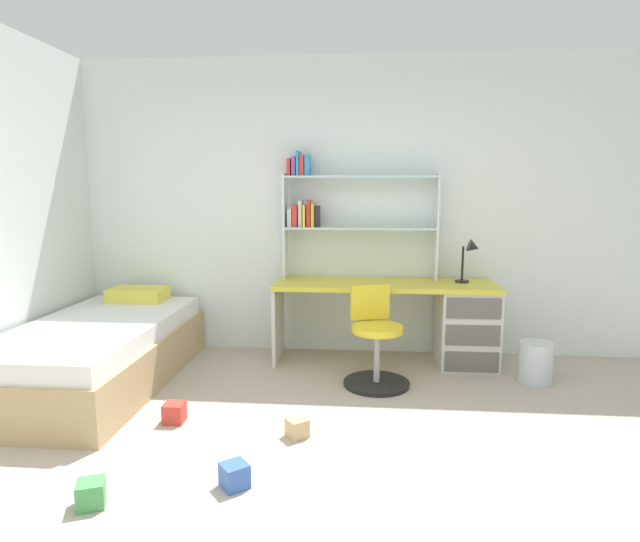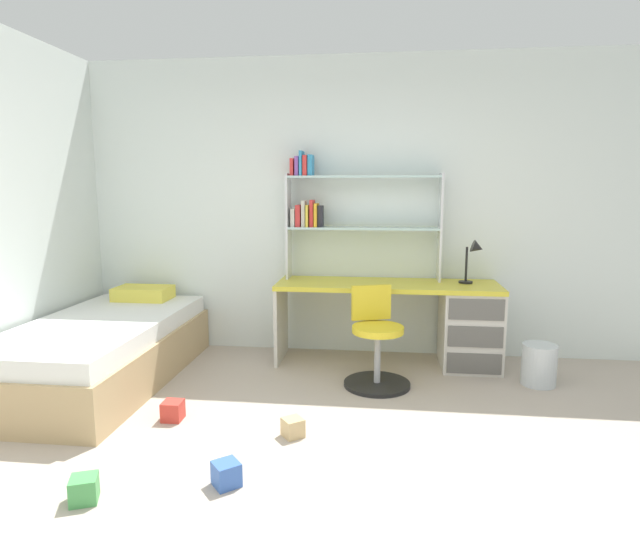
{
  "view_description": "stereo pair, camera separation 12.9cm",
  "coord_description": "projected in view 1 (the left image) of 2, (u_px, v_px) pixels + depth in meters",
  "views": [
    {
      "loc": [
        0.15,
        -2.41,
        1.53
      ],
      "look_at": [
        -0.18,
        1.45,
        0.92
      ],
      "focal_mm": 29.49,
      "sensor_mm": 36.0,
      "label": 1
    },
    {
      "loc": [
        0.28,
        -2.4,
        1.53
      ],
      "look_at": [
        -0.18,
        1.45,
        0.92
      ],
      "focal_mm": 29.49,
      "sensor_mm": 36.0,
      "label": 2
    }
  ],
  "objects": [
    {
      "name": "ground_plane",
      "position": [
        332.0,
        500.0,
        2.62
      ],
      "size": [
        5.96,
        5.9,
        0.02
      ],
      "primitive_type": "cube",
      "color": "#B2A393"
    },
    {
      "name": "room_shell",
      "position": [
        169.0,
        214.0,
        3.74
      ],
      "size": [
        5.96,
        5.9,
        2.71
      ],
      "color": "silver",
      "rests_on": "ground_plane"
    },
    {
      "name": "desk",
      "position": [
        443.0,
        319.0,
        4.59
      ],
      "size": [
        1.92,
        0.59,
        0.72
      ],
      "color": "gold",
      "rests_on": "ground_plane"
    },
    {
      "name": "bookshelf_hutch",
      "position": [
        338.0,
        206.0,
        4.69
      ],
      "size": [
        1.37,
        0.22,
        1.14
      ],
      "color": "silver",
      "rests_on": "desk"
    },
    {
      "name": "desk_lamp",
      "position": [
        471.0,
        254.0,
        4.52
      ],
      "size": [
        0.2,
        0.17,
        0.38
      ],
      "color": "black",
      "rests_on": "desk"
    },
    {
      "name": "swivel_chair",
      "position": [
        376.0,
        347.0,
        4.12
      ],
      "size": [
        0.52,
        0.52,
        0.77
      ],
      "color": "black",
      "rests_on": "ground_plane"
    },
    {
      "name": "bed_platform",
      "position": [
        98.0,
        352.0,
        4.13
      ],
      "size": [
        1.06,
        2.07,
        0.63
      ],
      "color": "tan",
      "rests_on": "ground_plane"
    },
    {
      "name": "waste_bin",
      "position": [
        536.0,
        362.0,
        4.18
      ],
      "size": [
        0.27,
        0.27,
        0.32
      ],
      "primitive_type": "cylinder",
      "color": "silver",
      "rests_on": "ground_plane"
    },
    {
      "name": "toy_block_natural_0",
      "position": [
        297.0,
        428.0,
        3.26
      ],
      "size": [
        0.16,
        0.16,
        0.12
      ],
      "primitive_type": "cube",
      "rotation": [
        0.0,
        0.0,
        0.66
      ],
      "color": "tan",
      "rests_on": "ground_plane"
    },
    {
      "name": "toy_block_blue_1",
      "position": [
        235.0,
        476.0,
        2.71
      ],
      "size": [
        0.18,
        0.18,
        0.13
      ],
      "primitive_type": "cube",
      "rotation": [
        0.0,
        0.0,
        0.7
      ],
      "color": "#3860B7",
      "rests_on": "ground_plane"
    },
    {
      "name": "toy_block_green_2",
      "position": [
        91.0,
        494.0,
        2.55
      ],
      "size": [
        0.17,
        0.17,
        0.13
      ],
      "primitive_type": "cube",
      "rotation": [
        0.0,
        0.0,
        0.39
      ],
      "color": "#479E51",
      "rests_on": "ground_plane"
    },
    {
      "name": "toy_block_red_3",
      "position": [
        174.0,
        413.0,
        3.47
      ],
      "size": [
        0.13,
        0.13,
        0.13
      ],
      "primitive_type": "cube",
      "rotation": [
        0.0,
        0.0,
        1.59
      ],
      "color": "red",
      "rests_on": "ground_plane"
    }
  ]
}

